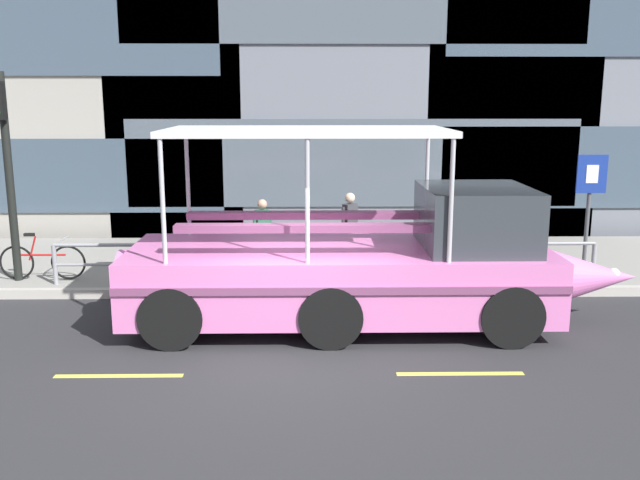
% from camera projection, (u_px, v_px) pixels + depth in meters
% --- Properties ---
extents(ground_plane, '(120.00, 120.00, 0.00)m').
position_uv_depth(ground_plane, '(291.00, 356.00, 10.39)').
color(ground_plane, '#2B2B2D').
extents(sidewalk, '(32.00, 4.80, 0.18)m').
position_uv_depth(sidewalk, '(297.00, 262.00, 15.85)').
color(sidewalk, gray).
rests_on(sidewalk, ground_plane).
extents(curb_edge, '(32.00, 0.18, 0.18)m').
position_uv_depth(curb_edge, '(295.00, 292.00, 13.41)').
color(curb_edge, '#B2ADA3').
rests_on(curb_edge, ground_plane).
extents(lane_centreline, '(25.80, 0.12, 0.01)m').
position_uv_depth(lane_centreline, '(290.00, 375.00, 9.67)').
color(lane_centreline, '#DBD64C').
rests_on(lane_centreline, ground_plane).
extents(curb_guardrail, '(10.78, 0.09, 0.83)m').
position_uv_depth(curb_guardrail, '(326.00, 256.00, 13.62)').
color(curb_guardrail, gray).
rests_on(curb_guardrail, sidewalk).
extents(traffic_light_pole, '(0.24, 0.46, 4.12)m').
position_uv_depth(traffic_light_pole, '(6.00, 157.00, 13.41)').
color(traffic_light_pole, black).
rests_on(traffic_light_pole, sidewalk).
extents(parking_sign, '(0.60, 0.12, 2.53)m').
position_uv_depth(parking_sign, '(590.00, 195.00, 13.75)').
color(parking_sign, '#4C4F54').
rests_on(parking_sign, sidewalk).
extents(leaned_bicycle, '(1.74, 0.46, 0.96)m').
position_uv_depth(leaned_bicycle, '(42.00, 261.00, 13.95)').
color(leaned_bicycle, black).
rests_on(leaned_bicycle, sidewalk).
extents(duck_tour_boat, '(8.77, 2.57, 3.33)m').
position_uv_depth(duck_tour_boat, '(368.00, 265.00, 11.64)').
color(duck_tour_boat, pink).
rests_on(duck_tour_boat, ground_plane).
extents(pedestrian_near_bow, '(0.34, 0.32, 1.52)m').
position_uv_depth(pedestrian_near_bow, '(489.00, 230.00, 14.35)').
color(pedestrian_near_bow, black).
rests_on(pedestrian_near_bow, sidewalk).
extents(pedestrian_mid_left, '(0.37, 0.33, 1.61)m').
position_uv_depth(pedestrian_mid_left, '(350.00, 222.00, 14.98)').
color(pedestrian_mid_left, '#1E2338').
rests_on(pedestrian_mid_left, sidewalk).
extents(pedestrian_mid_right, '(0.39, 0.28, 1.51)m').
position_uv_depth(pedestrian_mid_right, '(263.00, 227.00, 14.75)').
color(pedestrian_mid_right, black).
rests_on(pedestrian_mid_right, sidewalk).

